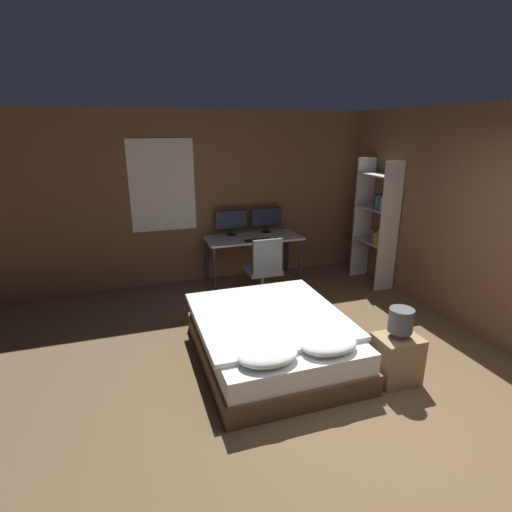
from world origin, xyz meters
name	(u,v)px	position (x,y,z in m)	size (l,w,h in m)	color
ground_plane	(392,434)	(0.00, 0.00, 0.00)	(20.00, 20.00, 0.00)	brown
wall_back	(246,196)	(-0.02, 4.07, 1.35)	(12.00, 0.08, 2.70)	brown
wall_side_right	(467,220)	(2.03, 1.50, 1.35)	(0.06, 12.00, 2.70)	brown
bed	(272,338)	(-0.55, 1.40, 0.25)	(1.56, 1.93, 0.57)	brown
nightstand	(396,359)	(0.49, 0.63, 0.24)	(0.43, 0.34, 0.49)	#997551
bedside_lamp	(401,320)	(0.49, 0.63, 0.66)	(0.23, 0.23, 0.30)	gray
desk	(254,242)	(-0.01, 3.67, 0.67)	(1.52, 0.67, 0.76)	beige
monitor_left	(231,221)	(-0.31, 3.90, 1.00)	(0.53, 0.16, 0.41)	black
monitor_right	(266,218)	(0.29, 3.90, 1.00)	(0.53, 0.16, 0.41)	black
keyboard	(258,240)	(-0.01, 3.44, 0.77)	(0.42, 0.13, 0.02)	black
computer_mouse	(276,238)	(0.29, 3.44, 0.78)	(0.07, 0.05, 0.04)	black
office_chair	(264,274)	(-0.10, 2.93, 0.39)	(0.52, 0.52, 0.96)	black
bookshelf	(379,219)	(1.81, 2.97, 1.07)	(0.33, 0.73, 1.98)	beige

